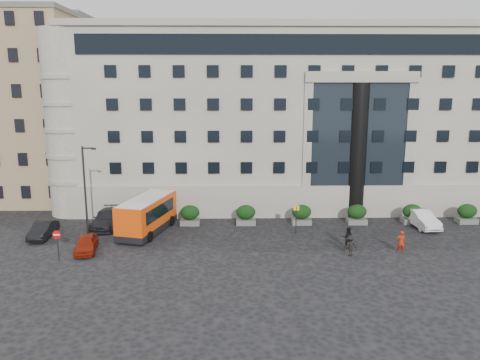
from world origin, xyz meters
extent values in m
plane|color=black|center=(0.00, 0.00, 0.00)|extent=(120.00, 120.00, 0.00)
cube|color=gray|center=(6.00, 22.00, 9.00)|extent=(44.00, 24.00, 18.00)
cylinder|color=black|center=(12.00, 10.30, 6.50)|extent=(1.80, 1.80, 13.00)
cube|color=#987F58|center=(-24.00, 20.00, 10.00)|extent=(14.00, 14.00, 20.00)
cube|color=brown|center=(-27.00, 38.00, 11.00)|extent=(13.00, 13.00, 22.00)
cube|color=#525350|center=(-4.00, 7.80, 0.25)|extent=(1.80, 1.20, 0.50)
ellipsoid|color=black|center=(-4.00, 7.80, 1.17)|extent=(1.80, 1.26, 1.34)
cube|color=#525350|center=(1.20, 7.80, 0.25)|extent=(1.80, 1.20, 0.50)
ellipsoid|color=black|center=(1.20, 7.80, 1.17)|extent=(1.80, 1.26, 1.34)
cube|color=#525350|center=(6.40, 7.80, 0.25)|extent=(1.80, 1.20, 0.50)
ellipsoid|color=black|center=(6.40, 7.80, 1.17)|extent=(1.80, 1.26, 1.34)
cube|color=#525350|center=(11.60, 7.80, 0.25)|extent=(1.80, 1.20, 0.50)
ellipsoid|color=black|center=(11.60, 7.80, 1.17)|extent=(1.80, 1.26, 1.34)
cube|color=#525350|center=(16.80, 7.80, 0.25)|extent=(1.80, 1.20, 0.50)
ellipsoid|color=black|center=(16.80, 7.80, 1.17)|extent=(1.80, 1.26, 1.34)
cube|color=#525350|center=(22.00, 7.80, 0.25)|extent=(1.80, 1.20, 0.50)
ellipsoid|color=black|center=(22.00, 7.80, 1.17)|extent=(1.80, 1.26, 1.34)
cylinder|color=#262628|center=(-12.00, 3.00, 4.00)|extent=(0.16, 0.16, 8.00)
cylinder|color=#262628|center=(-11.55, 3.00, 7.85)|extent=(0.90, 0.12, 0.12)
cube|color=black|center=(-11.10, 3.00, 7.80)|extent=(0.35, 0.18, 0.14)
cylinder|color=#262628|center=(5.50, 5.00, 1.25)|extent=(0.08, 0.08, 2.50)
cube|color=yellow|center=(5.50, 5.00, 2.30)|extent=(0.50, 0.06, 0.45)
cylinder|color=#262628|center=(-13.00, -1.00, 1.10)|extent=(0.08, 0.08, 2.20)
cylinder|color=red|center=(-13.00, -1.06, 2.00)|extent=(0.64, 0.05, 0.64)
cube|color=white|center=(-13.00, -1.10, 2.00)|extent=(0.45, 0.04, 0.10)
cube|color=#EE470B|center=(-7.55, 5.58, 1.80)|extent=(4.38, 7.78, 2.50)
cube|color=black|center=(-7.55, 5.58, 0.45)|extent=(4.43, 7.83, 0.55)
cube|color=black|center=(-7.55, 5.58, 2.05)|extent=(4.01, 6.23, 1.11)
cube|color=silver|center=(-7.55, 5.58, 3.00)|extent=(4.16, 7.39, 0.18)
cylinder|color=black|center=(-9.39, 3.64, 0.45)|extent=(0.51, 0.94, 0.90)
cylinder|color=black|center=(-6.95, 2.97, 0.45)|extent=(0.51, 0.94, 0.90)
cylinder|color=black|center=(-8.14, 8.19, 0.45)|extent=(0.51, 0.94, 0.90)
cylinder|color=black|center=(-5.70, 7.52, 0.45)|extent=(0.51, 0.94, 0.90)
cube|color=maroon|center=(-17.53, 19.01, 1.56)|extent=(2.44, 3.71, 2.52)
cube|color=maroon|center=(-17.44, 16.39, 1.16)|extent=(2.27, 1.69, 1.71)
cube|color=black|center=(-17.42, 15.68, 1.51)|extent=(1.92, 0.19, 0.81)
cylinder|color=black|center=(-18.56, 16.45, 0.42)|extent=(0.29, 0.86, 0.85)
cylinder|color=black|center=(-16.34, 16.53, 0.42)|extent=(0.29, 0.86, 0.85)
cylinder|color=black|center=(-18.67, 19.78, 0.42)|extent=(0.29, 0.86, 0.85)
cylinder|color=black|center=(-16.45, 19.85, 0.42)|extent=(0.29, 0.86, 0.85)
imported|color=maroon|center=(-11.50, 0.79, 0.65)|extent=(2.11, 4.00, 1.30)
imported|color=black|center=(-16.21, 4.36, 0.68)|extent=(1.52, 4.13, 1.35)
imported|color=black|center=(-11.50, 7.23, 0.78)|extent=(2.27, 5.41, 1.56)
imported|color=black|center=(-11.50, 10.79, 0.74)|extent=(3.01, 5.58, 1.49)
imported|color=silver|center=(17.27, 6.70, 0.78)|extent=(2.07, 4.86, 1.56)
imported|color=#A22510|center=(12.96, 0.01, 0.89)|extent=(0.72, 0.54, 1.78)
imported|color=black|center=(9.12, 1.20, 0.87)|extent=(1.03, 0.93, 1.73)
imported|color=black|center=(8.89, -0.50, 0.80)|extent=(1.16, 0.87, 1.60)
camera|label=1|loc=(-0.15, -34.12, 12.86)|focal=35.00mm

